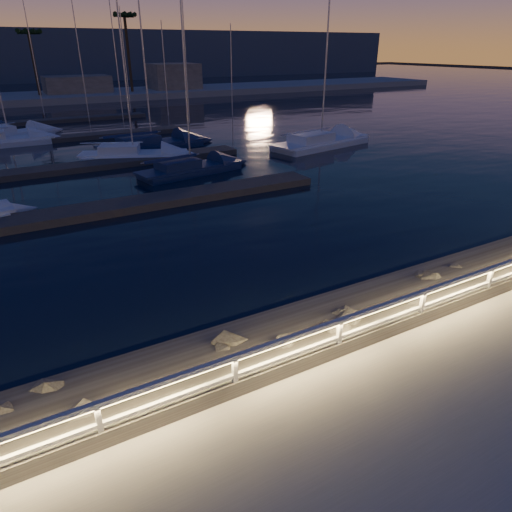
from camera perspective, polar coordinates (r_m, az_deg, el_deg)
The scene contains 12 objects.
ground at distance 11.84m, azimuth 6.29°, elevation -13.42°, with size 400.00×400.00×0.00m, color #ABA49A.
harbor_water at distance 39.90m, azimuth -21.24°, elevation 11.22°, with size 400.00×440.00×0.60m.
guard_rail at distance 11.34m, azimuth 6.18°, elevation -10.46°, with size 44.11×0.12×1.06m.
floating_docks at distance 41.03m, azimuth -21.68°, elevation 12.31°, with size 22.00×36.00×0.40m.
far_shore at distance 81.94m, azimuth -26.97°, elevation 17.40°, with size 160.00×14.00×5.20m.
palm_center at distance 80.78m, azimuth -26.54°, elevation 23.54°, with size 3.00×3.00×9.70m.
palm_right at distance 82.39m, azimuth -16.10°, elevation 26.57°, with size 3.00×3.00×12.20m.
sailboat_c at distance 31.53m, azimuth -8.49°, elevation 10.81°, with size 7.70×3.45×12.63m.
sailboat_g at distance 36.62m, azimuth -15.38°, elevation 12.18°, with size 8.12×5.14×13.43m.
sailboat_h at distance 40.34m, azimuth 7.89°, elevation 13.98°, with size 10.22×4.71×16.69m.
sailboat_k at distance 49.49m, azimuth -28.79°, elevation 13.21°, with size 8.59×5.24×14.16m.
sailboat_l at distance 40.11m, azimuth -13.20°, elevation 13.47°, with size 9.19×3.67×15.13m.
Camera 1 is at (-5.66, -7.40, 7.30)m, focal length 32.00 mm.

